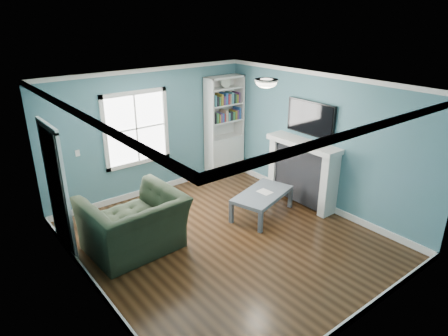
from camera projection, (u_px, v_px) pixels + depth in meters
floor at (226, 240)px, 6.78m from camera, size 5.00×5.00×0.00m
room_walls at (227, 152)px, 6.19m from camera, size 5.00×5.00×5.00m
trim at (226, 173)px, 6.32m from camera, size 4.50×5.00×2.60m
window at (136, 129)px, 7.88m from camera, size 1.40×0.06×1.50m
bookshelf at (224, 137)px, 9.13m from camera, size 0.90×0.35×2.31m
fireplace at (302, 173)px, 7.89m from camera, size 0.44×1.58×1.30m
tv at (311, 118)px, 7.55m from camera, size 0.06×1.10×0.65m
door at (57, 189)px, 6.13m from camera, size 0.12×0.98×2.17m
ceiling_fixture at (266, 82)px, 6.43m from camera, size 0.38×0.38×0.15m
light_switch at (78, 153)px, 7.28m from camera, size 0.08×0.01×0.12m
recliner at (133, 215)px, 6.28m from camera, size 1.50×1.02×1.27m
coffee_table at (262, 196)px, 7.48m from camera, size 1.39×1.01×0.45m
paper_sheet at (265, 192)px, 7.49m from camera, size 0.23×0.28×0.00m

